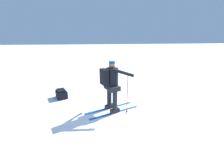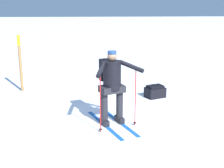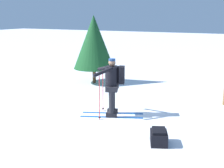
# 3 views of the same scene
# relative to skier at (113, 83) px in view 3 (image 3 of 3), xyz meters

# --- Properties ---
(ground_plane) EXTENTS (80.00, 80.00, 0.00)m
(ground_plane) POSITION_rel_skier_xyz_m (-0.50, -0.03, -0.93)
(ground_plane) COLOR white
(skier) EXTENTS (1.77, 1.20, 1.60)m
(skier) POSITION_rel_skier_xyz_m (0.00, 0.00, 0.00)
(skier) COLOR #144C9E
(skier) RESTS_ON ground_plane
(dropped_backpack) EXTENTS (0.53, 0.61, 0.34)m
(dropped_backpack) POSITION_rel_skier_xyz_m (1.80, -1.29, -0.77)
(dropped_backpack) COLOR black
(dropped_backpack) RESTS_ON ground_plane
(pine_tree) EXTENTS (1.65, 1.65, 2.75)m
(pine_tree) POSITION_rel_skier_xyz_m (-2.63, 3.44, 0.74)
(pine_tree) COLOR #4C331E
(pine_tree) RESTS_ON ground_plane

